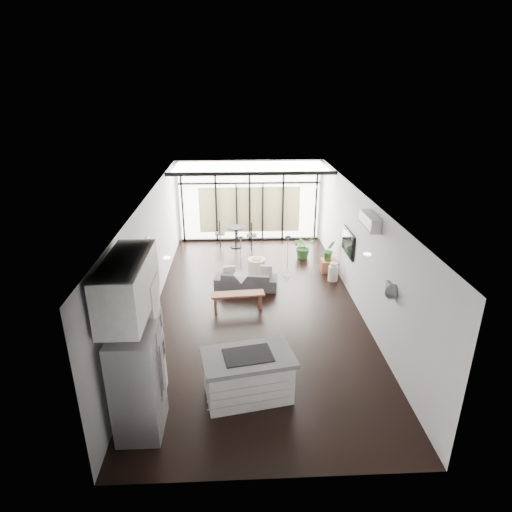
{
  "coord_description": "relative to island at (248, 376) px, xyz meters",
  "views": [
    {
      "loc": [
        -0.46,
        -9.39,
        5.19
      ],
      "look_at": [
        0.0,
        0.3,
        1.25
      ],
      "focal_mm": 30.0,
      "sensor_mm": 36.0,
      "label": 1
    }
  ],
  "objects": [
    {
      "name": "bistro_set",
      "position": [
        -0.19,
        7.49,
        -0.06
      ],
      "size": [
        1.65,
        0.96,
        0.74
      ],
      "primitive_type": "cube",
      "rotation": [
        0.0,
        0.0,
        -0.23
      ],
      "color": "black",
      "rests_on": "floor"
    },
    {
      "name": "pendant_right",
      "position": [
        0.71,
        0.61,
        1.59
      ],
      "size": [
        0.26,
        0.26,
        0.18
      ],
      "primitive_type": "cone",
      "color": "white",
      "rests_on": "ceiling"
    },
    {
      "name": "floor",
      "position": [
        0.31,
        3.26,
        -0.43
      ],
      "size": [
        5.0,
        10.0,
        0.0
      ],
      "primitive_type": "cube",
      "color": "black",
      "rests_on": "ground"
    },
    {
      "name": "sofa",
      "position": [
        0.08,
        4.36,
        -0.1
      ],
      "size": [
        1.73,
        0.71,
        0.66
      ],
      "primitive_type": "imported",
      "rotation": [
        0.0,
        0.0,
        3.01
      ],
      "color": "#474749",
      "rests_on": "floor"
    },
    {
      "name": "appliance_column",
      "position": [
        -1.78,
        0.12,
        0.71
      ],
      "size": [
        0.59,
        0.62,
        2.27
      ],
      "primitive_type": "cube",
      "color": "white",
      "rests_on": "floor"
    },
    {
      "name": "tv",
      "position": [
        2.77,
        4.26,
        0.87
      ],
      "size": [
        0.05,
        1.1,
        0.65
      ],
      "primitive_type": "cube",
      "color": "black",
      "rests_on": "wall_right"
    },
    {
      "name": "ceiling",
      "position": [
        0.31,
        3.26,
        2.37
      ],
      "size": [
        5.0,
        10.0,
        0.0
      ],
      "primitive_type": "cube",
      "color": "white",
      "rests_on": "ground"
    },
    {
      "name": "fridge",
      "position": [
        -1.72,
        -0.69,
        0.46
      ],
      "size": [
        0.69,
        0.86,
        1.77
      ],
      "primitive_type": "cube",
      "color": "#AAA9AF",
      "rests_on": "floor"
    },
    {
      "name": "island",
      "position": [
        0.0,
        0.0,
        0.0
      ],
      "size": [
        1.71,
        1.21,
        0.86
      ],
      "primitive_type": "cube",
      "rotation": [
        0.0,
        0.0,
        0.19
      ],
      "color": "white",
      "rests_on": "floor"
    },
    {
      "name": "wall_right",
      "position": [
        2.81,
        3.26,
        0.97
      ],
      "size": [
        0.02,
        10.0,
        2.8
      ],
      "primitive_type": "cube",
      "color": "silver",
      "rests_on": "ground"
    },
    {
      "name": "wall_left",
      "position": [
        -2.19,
        3.26,
        0.97
      ],
      "size": [
        0.02,
        10.0,
        2.8
      ],
      "primitive_type": "cube",
      "color": "silver",
      "rests_on": "ground"
    },
    {
      "name": "cooktop",
      "position": [
        -0.0,
        0.0,
        0.44
      ],
      "size": [
        0.92,
        0.7,
        0.01
      ],
      "primitive_type": "cube",
      "rotation": [
        0.0,
        0.0,
        0.19
      ],
      "color": "black",
      "rests_on": "island"
    },
    {
      "name": "pendant_left",
      "position": [
        -0.09,
        0.61,
        1.59
      ],
      "size": [
        0.26,
        0.26,
        0.18
      ],
      "primitive_type": "cone",
      "color": "white",
      "rests_on": "ceiling"
    },
    {
      "name": "wall_front",
      "position": [
        0.31,
        -1.74,
        0.97
      ],
      "size": [
        5.0,
        0.02,
        2.8
      ],
      "primitive_type": "cube",
      "color": "silver",
      "rests_on": "ground"
    },
    {
      "name": "ac_unit",
      "position": [
        2.69,
        2.46,
        2.02
      ],
      "size": [
        0.22,
        0.9,
        0.3
      ],
      "primitive_type": "cube",
      "color": "silver",
      "rests_on": "wall_right"
    },
    {
      "name": "upper_cabinets",
      "position": [
        -1.81,
        -0.24,
        1.92
      ],
      "size": [
        0.62,
        1.75,
        0.86
      ],
      "primitive_type": "cube",
      "color": "white",
      "rests_on": "wall_left"
    },
    {
      "name": "console_bench",
      "position": [
        -0.16,
        3.2,
        -0.22
      ],
      "size": [
        1.33,
        0.43,
        0.42
      ],
      "primitive_type": "cube",
      "rotation": [
        0.0,
        0.0,
        0.08
      ],
      "color": "brown",
      "rests_on": "floor"
    },
    {
      "name": "milk_can",
      "position": [
        2.53,
        4.7,
        -0.16
      ],
      "size": [
        0.3,
        0.3,
        0.54
      ],
      "primitive_type": "cylinder",
      "rotation": [
        0.0,
        0.0,
        -0.08
      ],
      "color": "beige",
      "rests_on": "floor"
    },
    {
      "name": "plant_tall",
      "position": [
        1.95,
        6.41,
        -0.13
      ],
      "size": [
        0.84,
        0.9,
        0.59
      ],
      "primitive_type": "imported",
      "rotation": [
        0.0,
        0.0,
        0.22
      ],
      "color": "#306B2E",
      "rests_on": "floor"
    },
    {
      "name": "crate",
      "position": [
        2.54,
        5.37,
        -0.26
      ],
      "size": [
        0.46,
        0.46,
        0.34
      ],
      "primitive_type": "cube",
      "rotation": [
        0.0,
        0.0,
        0.01
      ],
      "color": "brown",
      "rests_on": "floor"
    },
    {
      "name": "pouf",
      "position": [
        0.41,
        5.35,
        -0.22
      ],
      "size": [
        0.64,
        0.64,
        0.42
      ],
      "primitive_type": "cylinder",
      "rotation": [
        0.0,
        0.0,
        -0.26
      ],
      "color": "beige",
      "rests_on": "floor"
    },
    {
      "name": "framed_art",
      "position": [
        -2.16,
        2.76,
        1.12
      ],
      "size": [
        0.04,
        0.7,
        0.9
      ],
      "primitive_type": "cube",
      "color": "black",
      "rests_on": "wall_left"
    },
    {
      "name": "glazing",
      "position": [
        0.31,
        8.14,
        0.97
      ],
      "size": [
        5.0,
        0.2,
        2.8
      ],
      "primitive_type": "cube",
      "color": "black",
      "rests_on": "ground"
    },
    {
      "name": "neighbour_building",
      "position": [
        0.31,
        8.21,
        0.67
      ],
      "size": [
        3.5,
        0.02,
        1.6
      ],
      "primitive_type": "cube",
      "color": "#D8CD88",
      "rests_on": "ground"
    },
    {
      "name": "wall_back",
      "position": [
        0.31,
        8.26,
        0.97
      ],
      "size": [
        5.0,
        0.02,
        2.8
      ],
      "primitive_type": "cube",
      "color": "silver",
      "rests_on": "ground"
    },
    {
      "name": "skylight",
      "position": [
        0.31,
        7.26,
        2.34
      ],
      "size": [
        4.7,
        1.9,
        0.06
      ],
      "primitive_type": "cube",
      "color": "white",
      "rests_on": "ceiling"
    },
    {
      "name": "plant_crate",
      "position": [
        2.54,
        5.37,
        0.05
      ],
      "size": [
        0.52,
        0.7,
        0.28
      ],
      "primitive_type": "imported",
      "rotation": [
        0.0,
        0.0,
        0.3
      ],
      "color": "#306B2E",
      "rests_on": "crate"
    }
  ]
}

